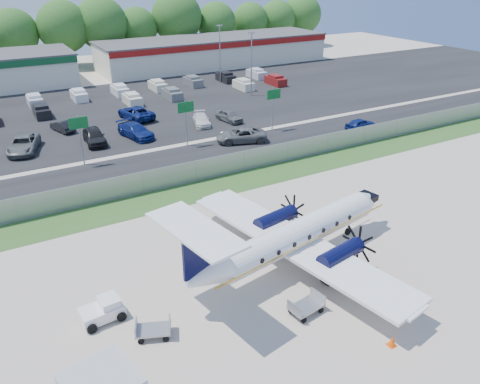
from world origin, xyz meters
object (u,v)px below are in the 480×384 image
aircraft (296,235)px  pushback_tug (104,310)px  baggage_cart_far (306,306)px  baggage_cart_near (153,329)px

aircraft → pushback_tug: 12.47m
pushback_tug → baggage_cart_far: pushback_tug is taller
baggage_cart_near → baggage_cart_far: (8.13, -2.48, 0.02)m
baggage_cart_near → baggage_cart_far: size_ratio=1.02×
baggage_cart_far → pushback_tug: bearing=153.0°
baggage_cart_far → aircraft: bearing=62.1°
pushback_tug → aircraft: bearing=-3.6°
aircraft → baggage_cart_near: (-10.44, -1.87, -1.69)m
aircraft → pushback_tug: aircraft is taller
pushback_tug → baggage_cart_far: (10.05, -5.13, -0.12)m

